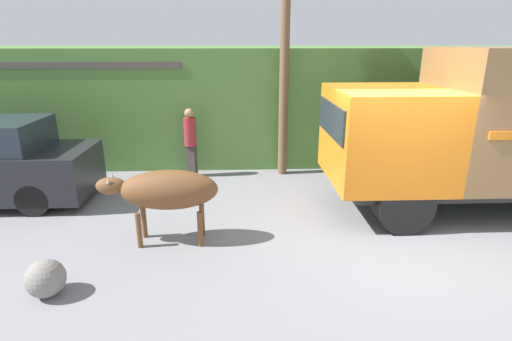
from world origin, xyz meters
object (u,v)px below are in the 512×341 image
brown_cow (166,190)px  utility_pole (285,48)px  pedestrian_on_hill (190,139)px  roadside_rock (46,278)px

brown_cow → utility_pole: (2.36, 3.68, 2.22)m
utility_pole → pedestrian_on_hill: bearing=-176.6°
pedestrian_on_hill → roadside_rock: bearing=92.1°
utility_pole → roadside_rock: 7.03m
utility_pole → roadside_rock: utility_pole is taller
brown_cow → roadside_rock: bearing=-133.8°
brown_cow → roadside_rock: 2.17m
pedestrian_on_hill → utility_pole: (2.35, 0.14, 2.18)m
pedestrian_on_hill → brown_cow: bearing=107.7°
brown_cow → utility_pole: bearing=57.0°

